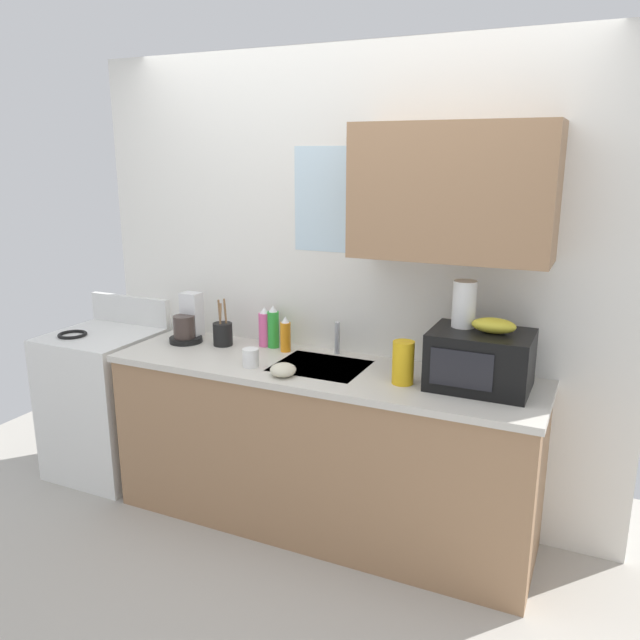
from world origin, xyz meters
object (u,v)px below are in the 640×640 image
object	(u,v)px
small_bowl	(283,370)
utensil_crock	(223,333)
banana_bunch	(494,326)
stove_range	(106,402)
dish_soap_bottle_pink	(265,328)
dish_soap_bottle_orange	(285,335)
microwave	(480,360)
coffee_maker	(188,324)
cereal_canister	(403,363)
paper_towel_roll	(464,304)
dish_soap_bottle_green	(273,328)
mug_white	(251,358)

from	to	relation	value
small_bowl	utensil_crock	bearing A→B (deg)	150.23
utensil_crock	banana_bunch	bearing A→B (deg)	-2.64
stove_range	dish_soap_bottle_pink	distance (m)	1.19
banana_bunch	dish_soap_bottle_orange	size ratio (longest dim) A/B	1.01
microwave	coffee_maker	distance (m)	1.69
banana_bunch	cereal_canister	distance (m)	0.45
stove_range	paper_towel_roll	world-z (taller)	paper_towel_roll
cereal_canister	banana_bunch	bearing A→B (deg)	14.38
dish_soap_bottle_green	mug_white	distance (m)	0.36
coffee_maker	dish_soap_bottle_pink	size ratio (longest dim) A/B	1.23
dish_soap_bottle_pink	utensil_crock	size ratio (longest dim) A/B	0.84
cereal_canister	small_bowl	bearing A→B (deg)	-165.11
dish_soap_bottle_green	small_bowl	distance (m)	0.50
cereal_canister	small_bowl	xyz separation A→B (m)	(-0.56, -0.15, -0.07)
coffee_maker	banana_bunch	bearing A→B (deg)	-1.92
cereal_canister	small_bowl	distance (m)	0.59
dish_soap_bottle_green	dish_soap_bottle_orange	bearing A→B (deg)	-22.13
coffee_maker	small_bowl	bearing A→B (deg)	-21.34
coffee_maker	dish_soap_bottle_green	bearing A→B (deg)	10.95
banana_bunch	small_bowl	distance (m)	1.02
banana_bunch	dish_soap_bottle_green	xyz separation A→B (m)	(-1.23, 0.16, -0.19)
coffee_maker	mug_white	world-z (taller)	coffee_maker
mug_white	dish_soap_bottle_pink	bearing A→B (deg)	108.23
coffee_maker	dish_soap_bottle_green	distance (m)	0.52
paper_towel_roll	dish_soap_bottle_pink	world-z (taller)	paper_towel_roll
stove_range	mug_white	distance (m)	1.26
coffee_maker	mug_white	size ratio (longest dim) A/B	2.95
microwave	cereal_canister	size ratio (longest dim) A/B	2.21
mug_white	paper_towel_roll	bearing A→B (deg)	13.19
cereal_canister	stove_range	bearing A→B (deg)	178.42
banana_bunch	dish_soap_bottle_pink	bearing A→B (deg)	173.05
banana_bunch	mug_white	distance (m)	1.22
mug_white	utensil_crock	bearing A→B (deg)	142.55
banana_bunch	small_bowl	world-z (taller)	banana_bunch
mug_white	utensil_crock	size ratio (longest dim) A/B	0.35
stove_range	utensil_crock	xyz separation A→B (m)	(0.81, 0.12, 0.51)
dish_soap_bottle_green	utensil_crock	world-z (taller)	utensil_crock
microwave	paper_towel_roll	bearing A→B (deg)	152.62
cereal_canister	mug_white	world-z (taller)	cereal_canister
banana_bunch	dish_soap_bottle_orange	xyz separation A→B (m)	(-1.13, 0.12, -0.21)
coffee_maker	small_bowl	xyz separation A→B (m)	(0.79, -0.31, -0.07)
stove_range	dish_soap_bottle_orange	distance (m)	1.31
dish_soap_bottle_orange	mug_white	size ratio (longest dim) A/B	2.09
dish_soap_bottle_pink	small_bowl	size ratio (longest dim) A/B	1.75
banana_bunch	dish_soap_bottle_pink	distance (m)	1.31
stove_range	coffee_maker	size ratio (longest dim) A/B	3.86
mug_white	small_bowl	size ratio (longest dim) A/B	0.73
coffee_maker	utensil_crock	bearing A→B (deg)	2.87
small_bowl	dish_soap_bottle_orange	bearing A→B (deg)	116.10
cereal_canister	utensil_crock	world-z (taller)	utensil_crock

